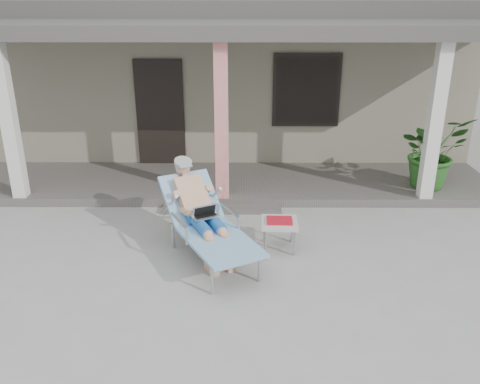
{
  "coord_description": "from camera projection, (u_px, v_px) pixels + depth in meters",
  "views": [
    {
      "loc": [
        0.35,
        -6.01,
        3.5
      ],
      "look_at": [
        0.31,
        0.6,
        0.85
      ],
      "focal_mm": 38.0,
      "sensor_mm": 36.0,
      "label": 1
    }
  ],
  "objects": [
    {
      "name": "porch_overhang",
      "position": [
        222.0,
        34.0,
        8.58
      ],
      "size": [
        10.0,
        2.3,
        2.85
      ],
      "color": "silver",
      "rests_on": "porch_deck"
    },
    {
      "name": "house",
      "position": [
        228.0,
        70.0,
        12.3
      ],
      "size": [
        10.4,
        5.4,
        3.3
      ],
      "color": "gray",
      "rests_on": "ground"
    },
    {
      "name": "porch_deck",
      "position": [
        224.0,
        183.0,
        9.64
      ],
      "size": [
        10.0,
        2.0,
        0.15
      ],
      "primitive_type": "cube",
      "color": "#605B56",
      "rests_on": "ground"
    },
    {
      "name": "side_table",
      "position": [
        280.0,
        224.0,
        7.23
      ],
      "size": [
        0.53,
        0.53,
        0.46
      ],
      "rotation": [
        0.0,
        0.0,
        -0.03
      ],
      "color": "#BCBBB6",
      "rests_on": "ground"
    },
    {
      "name": "porch_step",
      "position": [
        222.0,
        209.0,
        8.59
      ],
      "size": [
        2.0,
        0.3,
        0.07
      ],
      "primitive_type": "cube",
      "color": "#605B56",
      "rests_on": "ground"
    },
    {
      "name": "ground",
      "position": [
        217.0,
        266.0,
        6.89
      ],
      "size": [
        60.0,
        60.0,
        0.0
      ],
      "primitive_type": "plane",
      "color": "#9E9E99",
      "rests_on": "ground"
    },
    {
      "name": "lounger",
      "position": [
        203.0,
        201.0,
        6.92
      ],
      "size": [
        1.58,
        2.08,
        1.32
      ],
      "rotation": [
        0.0,
        0.0,
        0.48
      ],
      "color": "#B7B7BC",
      "rests_on": "ground"
    },
    {
      "name": "potted_palm",
      "position": [
        432.0,
        152.0,
        9.05
      ],
      "size": [
        1.48,
        1.39,
        1.31
      ],
      "primitive_type": "imported",
      "rotation": [
        0.0,
        0.0,
        0.38
      ],
      "color": "#26591E",
      "rests_on": "porch_deck"
    }
  ]
}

